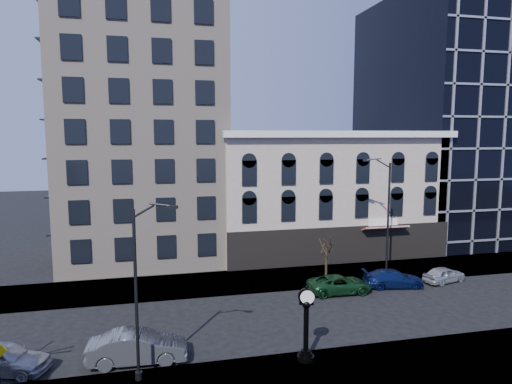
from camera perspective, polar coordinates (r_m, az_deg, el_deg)
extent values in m
plane|color=black|center=(30.90, -2.01, -15.92)|extent=(160.00, 160.00, 0.00)
cube|color=gray|center=(38.27, -4.36, -11.23)|extent=(160.00, 6.00, 0.12)
cube|color=#B8A794|center=(47.44, -14.16, 15.27)|extent=(15.00, 15.00, 38.00)
cube|color=#C0AF9E|center=(47.65, 8.47, -0.32)|extent=(22.00, 10.00, 12.00)
cube|color=white|center=(42.47, 11.21, 7.12)|extent=(22.60, 0.80, 0.60)
cube|color=black|center=(43.83, 10.80, -6.60)|extent=(22.00, 0.30, 3.60)
cube|color=maroon|center=(44.76, 15.84, -4.36)|extent=(4.50, 1.18, 0.55)
cube|color=black|center=(61.64, 24.56, 8.24)|extent=(20.00, 20.00, 28.00)
cylinder|color=black|center=(26.11, 6.22, -19.89)|extent=(0.94, 0.94, 0.26)
cylinder|color=black|center=(26.02, 6.23, -19.47)|extent=(0.68, 0.68, 0.17)
cylinder|color=black|center=(25.95, 6.23, -19.17)|extent=(0.51, 0.51, 0.14)
cylinder|color=black|center=(25.41, 6.27, -16.55)|extent=(0.27, 0.27, 2.47)
sphere|color=black|center=(24.91, 6.31, -13.77)|extent=(0.48, 0.48, 0.48)
cube|color=black|center=(24.88, 6.32, -13.58)|extent=(0.79, 0.39, 0.21)
cylinder|color=black|center=(24.76, 6.33, -12.85)|extent=(0.93, 0.50, 0.88)
cylinder|color=white|center=(24.63, 6.44, -12.96)|extent=(0.73, 0.22, 0.75)
cylinder|color=white|center=(24.89, 6.22, -12.74)|extent=(0.73, 0.22, 0.75)
sphere|color=black|center=(24.59, 6.35, -11.73)|extent=(0.17, 0.17, 0.17)
cylinder|color=black|center=(23.25, -14.75, -12.49)|extent=(0.16, 0.16, 8.51)
cylinder|color=black|center=(24.89, -14.44, -21.34)|extent=(0.36, 0.36, 0.40)
cube|color=black|center=(21.50, -10.52, -1.85)|extent=(0.59, 0.41, 0.14)
cylinder|color=black|center=(40.06, 16.18, -3.41)|extent=(0.18, 0.18, 9.71)
cylinder|color=black|center=(41.13, 15.96, -9.76)|extent=(0.41, 0.41, 0.45)
cube|color=black|center=(39.35, 13.31, 3.87)|extent=(0.67, 0.48, 0.16)
cylinder|color=#312718|center=(40.01, 8.77, -8.60)|extent=(0.21, 0.21, 2.39)
imported|color=#A5A8AD|center=(27.89, -29.00, -17.72)|extent=(4.97, 3.27, 1.57)
imported|color=#595B60|center=(26.46, -14.59, -18.23)|extent=(5.29, 2.07, 1.72)
imported|color=#143F1E|center=(36.38, 10.42, -11.28)|extent=(5.00, 2.40, 1.37)
imported|color=#0C194C|center=(38.73, 16.78, -10.30)|extent=(5.07, 2.69, 1.40)
imported|color=#A5A8AD|center=(41.31, 22.44, -9.51)|extent=(4.12, 2.51, 1.31)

